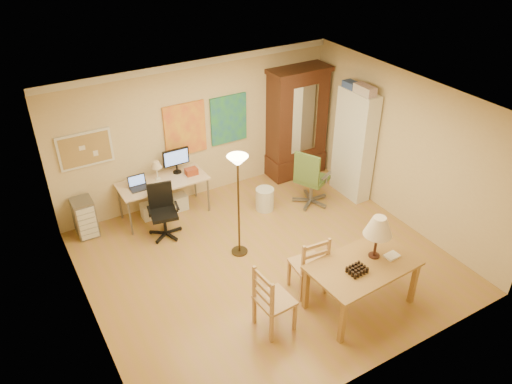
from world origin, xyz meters
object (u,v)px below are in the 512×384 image
office_chair_green (310,190)px  bookshelf (354,145)px  dining_table (369,253)px  computer_desk (165,193)px  office_chair_black (164,222)px  armoire (296,130)px

office_chair_green → bookshelf: 1.19m
dining_table → computer_desk: 4.02m
office_chair_black → office_chair_green: size_ratio=0.83×
office_chair_black → armoire: bearing=12.2°
armoire → office_chair_green: bearing=-110.7°
computer_desk → office_chair_black: computer_desk is taller
computer_desk → office_chair_green: (2.51, -1.09, -0.13)m
computer_desk → office_chair_green: size_ratio=1.39×
dining_table → armoire: size_ratio=0.69×
dining_table → armoire: (1.32, 3.73, 0.09)m
office_chair_black → office_chair_green: bearing=-9.7°
office_chair_black → dining_table: bearing=-58.1°
computer_desk → armoire: armoire is taller
computer_desk → office_chair_black: bearing=-113.6°
office_chair_green → computer_desk: bearing=156.6°
armoire → office_chair_black: bearing=-167.8°
office_chair_black → armoire: size_ratio=0.42×
dining_table → bookshelf: (1.79, 2.49, 0.16)m
computer_desk → office_chair_black: size_ratio=1.67×
office_chair_black → armoire: armoire is taller
dining_table → computer_desk: bearing=114.0°
armoire → bookshelf: (0.47, -1.24, 0.07)m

